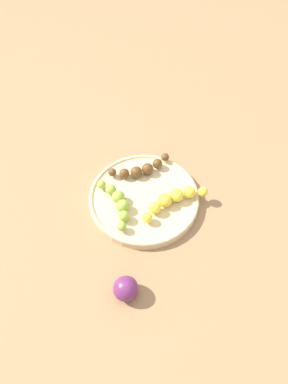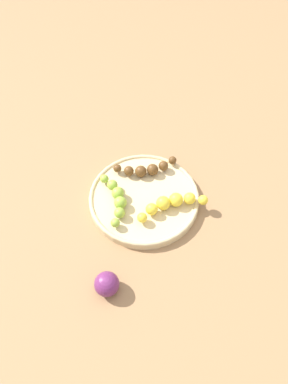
# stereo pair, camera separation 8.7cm
# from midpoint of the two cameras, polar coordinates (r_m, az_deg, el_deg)

# --- Properties ---
(ground_plane) EXTENTS (2.40, 2.40, 0.00)m
(ground_plane) POSITION_cam_midpoint_polar(r_m,az_deg,el_deg) (0.90, 2.76, -1.59)
(ground_plane) COLOR #936D47
(fruit_bowl) EXTENTS (0.26, 0.26, 0.02)m
(fruit_bowl) POSITION_cam_midpoint_polar(r_m,az_deg,el_deg) (0.89, 2.79, -1.16)
(fruit_bowl) COLOR #D1B784
(fruit_bowl) RESTS_ON ground_plane
(banana_overripe) EXTENTS (0.15, 0.07, 0.03)m
(banana_overripe) POSITION_cam_midpoint_polar(r_m,az_deg,el_deg) (0.92, 3.06, 3.40)
(banana_overripe) COLOR #593819
(banana_overripe) RESTS_ON fruit_bowl
(banana_green) EXTENTS (0.08, 0.14, 0.03)m
(banana_green) POSITION_cam_midpoint_polar(r_m,az_deg,el_deg) (0.87, -1.38, -1.20)
(banana_green) COLOR #8CAD38
(banana_green) RESTS_ON fruit_bowl
(banana_yellow) EXTENTS (0.16, 0.09, 0.03)m
(banana_yellow) POSITION_cam_midpoint_polar(r_m,az_deg,el_deg) (0.86, 6.98, -1.98)
(banana_yellow) COLOR yellow
(banana_yellow) RESTS_ON fruit_bowl
(plum_purple) EXTENTS (0.05, 0.05, 0.05)m
(plum_purple) POSITION_cam_midpoint_polar(r_m,az_deg,el_deg) (0.78, -2.44, -14.13)
(plum_purple) COLOR #662659
(plum_purple) RESTS_ON ground_plane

